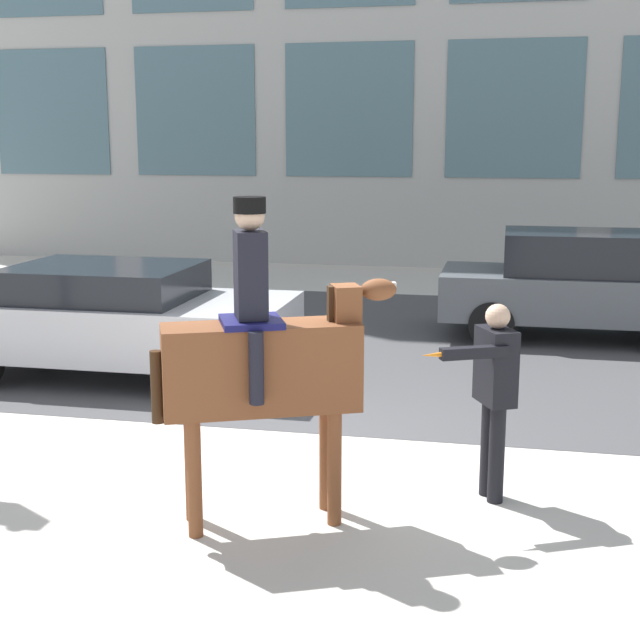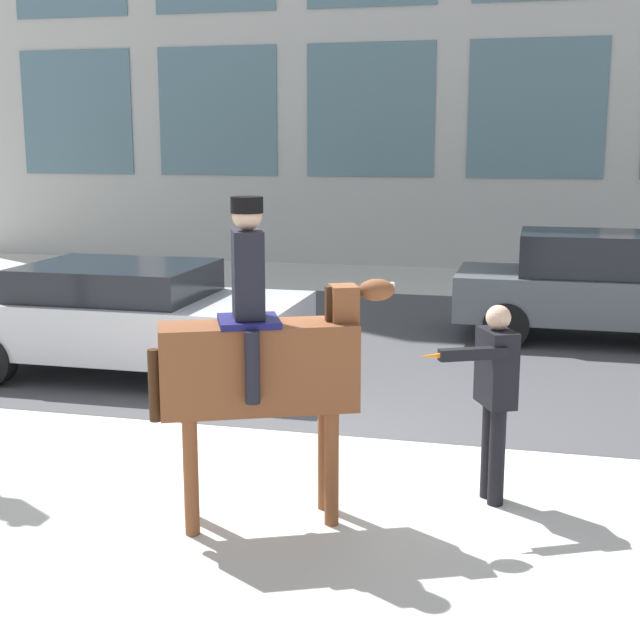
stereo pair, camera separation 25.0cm
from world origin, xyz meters
TOP-DOWN VIEW (x-y plane):
  - ground_plane at (0.00, 0.00)m, footprint 80.00×80.00m
  - road_surface at (0.00, 4.75)m, footprint 25.46×8.50m
  - mounted_horse_lead at (0.09, -1.64)m, footprint 1.77×1.01m
  - pedestrian_bystander at (1.78, -0.82)m, footprint 0.76×0.72m
  - street_car_near_lane at (-2.96, 2.24)m, footprint 4.43×2.07m
  - street_car_far_lane at (2.89, 5.69)m, footprint 4.05×1.87m

SIDE VIEW (x-z plane):
  - ground_plane at x=0.00m, z-range 0.00..0.00m
  - road_surface at x=0.00m, z-range 0.00..0.01m
  - street_car_near_lane at x=-2.96m, z-range 0.05..1.45m
  - street_car_far_lane at x=2.89m, z-range 0.02..1.62m
  - pedestrian_bystander at x=1.78m, z-range 0.14..1.79m
  - mounted_horse_lead at x=0.09m, z-range 0.04..2.56m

